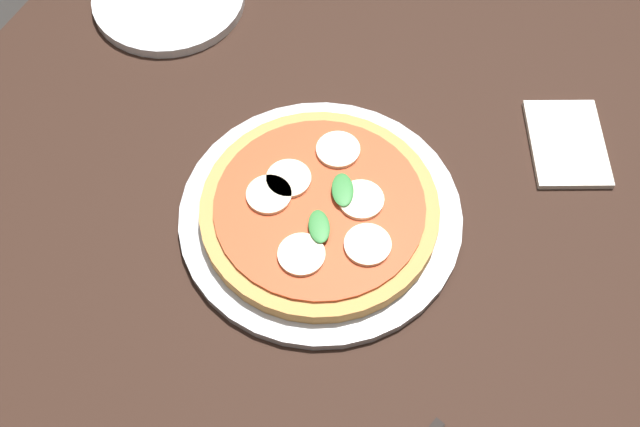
{
  "coord_description": "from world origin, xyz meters",
  "views": [
    {
      "loc": [
        -0.38,
        -0.2,
        1.54
      ],
      "look_at": [
        0.04,
        0.0,
        0.77
      ],
      "focal_mm": 44.0,
      "sensor_mm": 36.0,
      "label": 1
    }
  ],
  "objects_px": {
    "dining_table": "(307,288)",
    "napkin": "(567,143)",
    "serving_tray": "(320,215)",
    "pizza": "(321,210)"
  },
  "relations": [
    {
      "from": "dining_table",
      "to": "pizza",
      "type": "distance_m",
      "value": 0.14
    },
    {
      "from": "pizza",
      "to": "dining_table",
      "type": "bearing_deg",
      "value": 176.84
    },
    {
      "from": "dining_table",
      "to": "napkin",
      "type": "bearing_deg",
      "value": -40.81
    },
    {
      "from": "dining_table",
      "to": "serving_tray",
      "type": "relative_size",
      "value": 3.4
    },
    {
      "from": "serving_tray",
      "to": "pizza",
      "type": "xyz_separation_m",
      "value": [
        -0.0,
        -0.0,
        0.02
      ]
    },
    {
      "from": "serving_tray",
      "to": "napkin",
      "type": "bearing_deg",
      "value": -45.65
    },
    {
      "from": "dining_table",
      "to": "pizza",
      "type": "bearing_deg",
      "value": -3.16
    },
    {
      "from": "pizza",
      "to": "napkin",
      "type": "distance_m",
      "value": 0.32
    },
    {
      "from": "serving_tray",
      "to": "dining_table",
      "type": "bearing_deg",
      "value": -179.09
    },
    {
      "from": "dining_table",
      "to": "napkin",
      "type": "height_order",
      "value": "napkin"
    }
  ]
}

